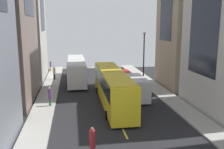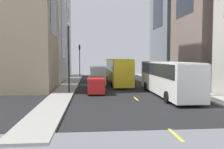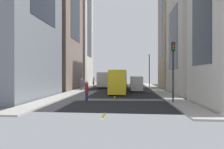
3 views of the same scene
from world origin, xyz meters
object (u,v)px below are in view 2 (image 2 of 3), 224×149
Objects in this scene: city_bus_white at (167,75)px; pedestrian_crossing_near at (206,85)px; pedestrian_crossing_mid at (127,71)px; pedestrian_walking_far at (162,75)px; delivery_van_white at (98,74)px; car_red_0 at (96,84)px; streetcar_yellow at (118,69)px; traffic_light_near_corner at (80,55)px.

city_bus_white is 6.19× the size of pedestrian_crossing_near.
pedestrian_crossing_mid is 1.13× the size of pedestrian_walking_far.
pedestrian_walking_far is (-9.55, -1.45, -0.30)m from delivery_van_white.
car_red_0 is (7.02, -2.33, -1.02)m from city_bus_white.
delivery_van_white is 2.37× the size of pedestrian_crossing_mid.
city_bus_white is 0.88× the size of streetcar_yellow.
traffic_light_near_corner reaches higher than car_red_0.
delivery_van_white is 13.99m from pedestrian_crossing_mid.
city_bus_white reaches higher than pedestrian_crossing_near.
city_bus_white reaches higher than car_red_0.
pedestrian_crossing_mid is (-6.02, -12.62, -0.32)m from delivery_van_white.
delivery_van_white is (2.93, 1.27, -0.61)m from streetcar_yellow.
pedestrian_walking_far is (-6.61, -0.18, -0.92)m from streetcar_yellow.
pedestrian_crossing_near is at bearing 130.50° from delivery_van_white.
city_bus_white is 23.04m from pedestrian_crossing_mid.
car_red_0 is (3.36, 9.34, -1.13)m from streetcar_yellow.
delivery_van_white is (6.59, -10.40, -0.50)m from city_bus_white.
delivery_van_white is 8.10m from car_red_0.
pedestrian_crossing_mid is (-6.45, -20.69, 0.20)m from car_red_0.
delivery_van_white is 2.67× the size of pedestrian_walking_far.
delivery_van_white is 9.66m from pedestrian_walking_far.
pedestrian_crossing_mid is at bearing -88.58° from city_bus_white.
delivery_van_white is 1.21× the size of car_red_0.
pedestrian_crossing_mid is 11.71m from pedestrian_walking_far.
delivery_van_white is at bearing 155.17° from pedestrian_crossing_mid.
city_bus_white is 2.35× the size of delivery_van_white.
pedestrian_crossing_near is 13.10m from pedestrian_walking_far.
streetcar_yellow is 6.68m from pedestrian_walking_far.
traffic_light_near_corner reaches higher than streetcar_yellow.
pedestrian_walking_far is at bearing -136.33° from car_red_0.
car_red_0 is at bearing 97.12° from traffic_light_near_corner.
pedestrian_crossing_near is 0.90× the size of pedestrian_crossing_mid.
traffic_light_near_corner is at bearing 8.36° from pedestrian_walking_far.
streetcar_yellow is 2.32× the size of traffic_light_near_corner.
pedestrian_crossing_near is 28.62m from traffic_light_near_corner.
pedestrian_crossing_mid is at bearing 40.38° from pedestrian_crossing_near.
delivery_van_white is 15.31m from pedestrian_crossing_near.
pedestrian_crossing_mid is 0.37× the size of traffic_light_near_corner.
traffic_light_near_corner is at bearing 84.45° from pedestrian_crossing_mid.
traffic_light_near_corner reaches higher than delivery_van_white.
pedestrian_crossing_near is 0.33× the size of traffic_light_near_corner.
city_bus_white is 7.46m from car_red_0.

